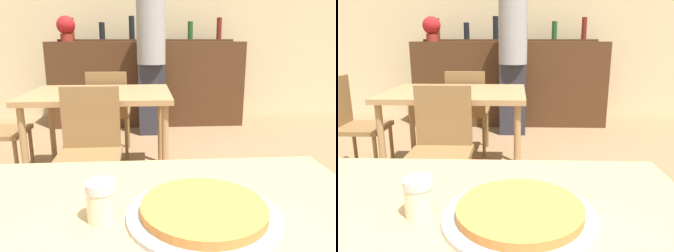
% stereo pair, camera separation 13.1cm
% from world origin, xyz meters
% --- Properties ---
extents(wall_back, '(8.00, 0.05, 2.80)m').
position_xyz_m(wall_back, '(0.00, 4.37, 1.40)').
color(wall_back, beige).
rests_on(wall_back, ground_plane).
extents(dining_table_near, '(1.19, 0.86, 0.72)m').
position_xyz_m(dining_table_near, '(0.00, 0.00, 0.65)').
color(dining_table_near, tan).
rests_on(dining_table_near, ground_plane).
extents(dining_table_far, '(1.12, 0.83, 0.75)m').
position_xyz_m(dining_table_far, '(-0.40, 1.90, 0.67)').
color(dining_table_far, '#A87F51').
rests_on(dining_table_far, ground_plane).
extents(bar_counter, '(2.60, 0.56, 1.13)m').
position_xyz_m(bar_counter, '(0.00, 3.86, 0.57)').
color(bar_counter, '#4C2D19').
rests_on(bar_counter, ground_plane).
extents(bar_back_shelf, '(2.39, 0.24, 0.34)m').
position_xyz_m(bar_back_shelf, '(0.00, 4.00, 1.19)').
color(bar_back_shelf, '#4C2D19').
rests_on(bar_back_shelf, bar_counter).
extents(chair_far_side_front, '(0.40, 0.40, 0.86)m').
position_xyz_m(chair_far_side_front, '(-0.40, 1.31, 0.50)').
color(chair_far_side_front, olive).
rests_on(chair_far_side_front, ground_plane).
extents(chair_far_side_back, '(0.40, 0.40, 0.86)m').
position_xyz_m(chair_far_side_back, '(-0.40, 2.49, 0.50)').
color(chair_far_side_back, olive).
rests_on(chair_far_side_back, ground_plane).
extents(pizza_tray, '(0.39, 0.39, 0.04)m').
position_xyz_m(pizza_tray, '(0.10, 0.02, 0.74)').
color(pizza_tray, '#B7B7BC').
rests_on(pizza_tray, dining_table_near).
extents(cheese_shaker, '(0.08, 0.08, 0.10)m').
position_xyz_m(cheese_shaker, '(-0.15, 0.02, 0.77)').
color(cheese_shaker, beige).
rests_on(cheese_shaker, dining_table_near).
extents(person_standing, '(0.34, 0.34, 1.82)m').
position_xyz_m(person_standing, '(0.05, 3.28, 0.99)').
color(person_standing, '#2D2D38').
rests_on(person_standing, ground_plane).
extents(potted_plant, '(0.24, 0.24, 0.33)m').
position_xyz_m(potted_plant, '(-1.05, 3.81, 1.31)').
color(potted_plant, maroon).
rests_on(potted_plant, bar_counter).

